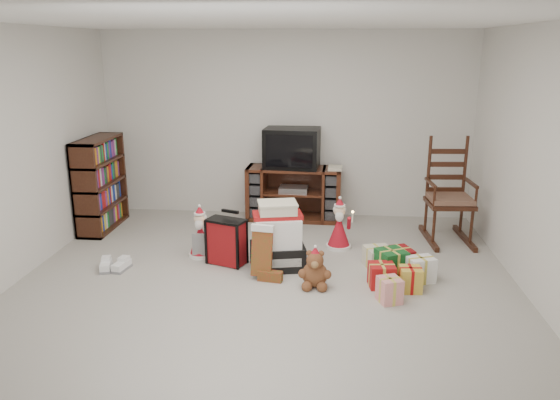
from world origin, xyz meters
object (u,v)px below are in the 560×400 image
object	(u,v)px
rocking_chair	(448,204)
santa_figurine	(339,229)
gift_pile	(277,240)
sneaker_pair	(114,266)
mrs_claus_figurine	(201,237)
gift_cluster	(397,269)
crt_television	(292,148)
teddy_bear	(315,271)
red_suitcase	(227,242)
bookshelf	(101,185)
tv_stand	(294,193)

from	to	relation	value
rocking_chair	santa_figurine	distance (m)	1.40
gift_pile	sneaker_pair	distance (m)	1.76
rocking_chair	mrs_claus_figurine	bearing A→B (deg)	-167.79
rocking_chair	gift_cluster	distance (m)	1.55
rocking_chair	crt_television	bearing A→B (deg)	157.78
teddy_bear	mrs_claus_figurine	bearing A→B (deg)	151.59
rocking_chair	red_suitcase	xyz separation A→B (m)	(-2.53, -1.04, -0.19)
bookshelf	sneaker_pair	world-z (taller)	bookshelf
rocking_chair	tv_stand	bearing A→B (deg)	157.97
tv_stand	rocking_chair	world-z (taller)	rocking_chair
gift_cluster	crt_television	size ratio (longest dim) A/B	1.41
tv_stand	red_suitcase	world-z (taller)	tv_stand
rocking_chair	sneaker_pair	world-z (taller)	rocking_chair
red_suitcase	santa_figurine	distance (m)	1.36
santa_figurine	teddy_bear	bearing A→B (deg)	-102.58
rocking_chair	mrs_claus_figurine	xyz separation A→B (m)	(-2.87, -0.84, -0.22)
tv_stand	teddy_bear	bearing A→B (deg)	-78.71
tv_stand	crt_television	size ratio (longest dim) A/B	1.70
tv_stand	santa_figurine	world-z (taller)	tv_stand
santa_figurine	sneaker_pair	size ratio (longest dim) A/B	1.86
tv_stand	gift_cluster	distance (m)	2.29
red_suitcase	gift_cluster	size ratio (longest dim) A/B	0.56
mrs_claus_figurine	sneaker_pair	bearing A→B (deg)	-149.70
gift_pile	teddy_bear	xyz separation A→B (m)	(0.41, -0.45, -0.15)
tv_stand	gift_pile	size ratio (longest dim) A/B	1.80
red_suitcase	sneaker_pair	xyz separation A→B (m)	(-1.16, -0.28, -0.21)
gift_pile	sneaker_pair	size ratio (longest dim) A/B	2.16
bookshelf	sneaker_pair	bearing A→B (deg)	-63.77
bookshelf	gift_pile	bearing A→B (deg)	-25.11
rocking_chair	gift_cluster	xyz separation A→B (m)	(-0.74, -1.33, -0.32)
bookshelf	santa_figurine	xyz separation A→B (m)	(3.04, -0.47, -0.33)
rocking_chair	sneaker_pair	distance (m)	3.94
gift_cluster	bookshelf	bearing A→B (deg)	159.53
gift_pile	mrs_claus_figurine	distance (m)	0.93
santa_figurine	sneaker_pair	distance (m)	2.54
tv_stand	santa_figurine	xyz separation A→B (m)	(0.60, -1.06, -0.13)
santa_figurine	mrs_claus_figurine	distance (m)	1.60
sneaker_pair	red_suitcase	bearing A→B (deg)	8.50
santa_figurine	mrs_claus_figurine	world-z (taller)	santa_figurine
santa_figurine	gift_cluster	xyz separation A→B (m)	(0.58, -0.88, -0.11)
tv_stand	teddy_bear	xyz separation A→B (m)	(0.35, -2.16, -0.20)
teddy_bear	crt_television	xyz separation A→B (m)	(-0.38, 2.18, 0.82)
bookshelf	gift_cluster	bearing A→B (deg)	-20.47
rocking_chair	red_suitcase	size ratio (longest dim) A/B	2.19
bookshelf	santa_figurine	size ratio (longest dim) A/B	1.93
tv_stand	teddy_bear	world-z (taller)	tv_stand
bookshelf	red_suitcase	bearing A→B (deg)	-30.34
tv_stand	crt_television	world-z (taller)	crt_television
santa_figurine	gift_cluster	distance (m)	1.06
tv_stand	santa_figurine	distance (m)	1.23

